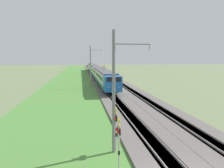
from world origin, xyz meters
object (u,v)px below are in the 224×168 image
Objects in this scene: catenary_mast_near at (115,92)px; catenary_mast_mid at (91,67)px; passenger_train at (96,70)px; crossing_signal_aux at (116,125)px; crossing_signal_near at (119,141)px.

catenary_mast_mid reaches higher than catenary_mast_near.
passenger_train reaches higher than crossing_signal_aux.
catenary_mast_mid is at bearing -89.79° from crossing_signal_aux.
passenger_train reaches higher than crossing_signal_near.
crossing_signal_near is at bearing -2.83° from passenger_train.
catenary_mast_near is at bearing -2.77° from passenger_train.
catenary_mast_mid is (32.80, 0.00, 0.38)m from catenary_mast_near.
catenary_mast_near reaches higher than crossing_signal_near.
catenary_mast_near is (2.77, -0.20, 2.29)m from crossing_signal_near.
crossing_signal_near reaches higher than crossing_signal_aux.
catenary_mast_mid is (35.57, -0.20, 2.66)m from crossing_signal_near.
crossing_signal_aux is (2.92, -0.31, -0.06)m from crossing_signal_near.
passenger_train is 9.22× the size of catenary_mast_mid.
crossing_signal_near is 1.03× the size of crossing_signal_aux.
crossing_signal_near is 2.94m from crossing_signal_aux.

